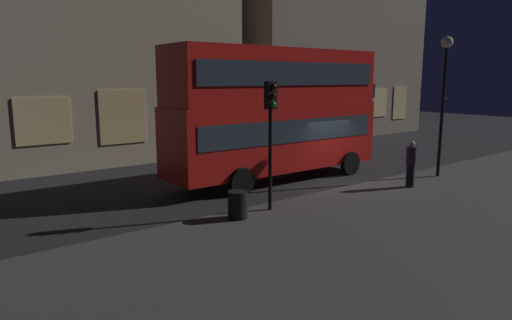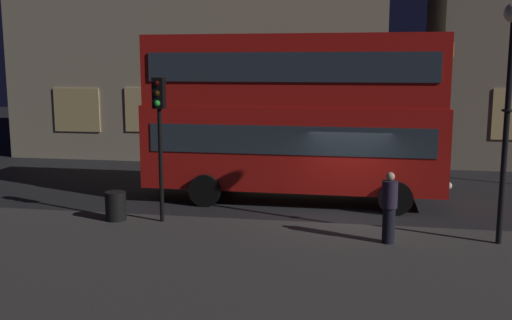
{
  "view_description": "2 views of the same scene",
  "coord_description": "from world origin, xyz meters",
  "views": [
    {
      "loc": [
        -14.17,
        -12.38,
        4.25
      ],
      "look_at": [
        -3.88,
        0.83,
        1.25
      ],
      "focal_mm": 31.81,
      "sensor_mm": 36.0,
      "label": 1
    },
    {
      "loc": [
        0.24,
        -16.99,
        4.54
      ],
      "look_at": [
        -3.0,
        1.34,
        1.48
      ],
      "focal_mm": 40.96,
      "sensor_mm": 36.0,
      "label": 2
    }
  ],
  "objects": [
    {
      "name": "sidewalk_slab",
      "position": [
        0.0,
        -5.93,
        0.06
      ],
      "size": [
        44.0,
        9.96,
        0.12
      ],
      "primitive_type": "cube",
      "color": "#423F3D",
      "rests_on": "ground"
    },
    {
      "name": "ground_plane",
      "position": [
        0.0,
        0.0,
        0.0
      ],
      "size": [
        80.0,
        80.0,
        0.0
      ],
      "primitive_type": "plane",
      "color": "#232326"
    },
    {
      "name": "litter_bin",
      "position": [
        -6.54,
        -1.69,
        0.53
      ],
      "size": [
        0.59,
        0.59,
        0.83
      ],
      "primitive_type": "cylinder",
      "color": "black",
      "rests_on": "sidewalk_slab"
    },
    {
      "name": "traffic_light_near_kerb",
      "position": [
        -5.2,
        -1.61,
        3.04
      ],
      "size": [
        0.33,
        0.37,
        4.06
      ],
      "rotation": [
        0.0,
        0.0,
        -0.05
      ],
      "color": "black",
      "rests_on": "sidewalk_slab"
    },
    {
      "name": "traffic_light_far_side",
      "position": [
        8.64,
        5.37,
        2.85
      ],
      "size": [
        0.37,
        0.39,
        3.97
      ],
      "rotation": [
        0.0,
        0.0,
        3.36
      ],
      "color": "black",
      "rests_on": "ground"
    },
    {
      "name": "street_lamp",
      "position": [
        3.76,
        -2.12,
        4.27
      ],
      "size": [
        0.47,
        0.47,
        5.85
      ],
      "color": "black",
      "rests_on": "sidewalk_slab"
    },
    {
      "name": "building_plain_facade",
      "position": [
        11.72,
        12.83,
        9.04
      ],
      "size": [
        15.99,
        7.88,
        18.07
      ],
      "color": "gray",
      "rests_on": "ground"
    },
    {
      "name": "pedestrian",
      "position": [
        1.05,
        -2.55,
        1.04
      ],
      "size": [
        0.39,
        0.39,
        1.8
      ],
      "rotation": [
        0.0,
        0.0,
        4.04
      ],
      "color": "black",
      "rests_on": "sidewalk_slab"
    },
    {
      "name": "double_decker_bus",
      "position": [
        -1.89,
        2.04,
        3.04
      ],
      "size": [
        9.88,
        2.83,
        5.46
      ],
      "rotation": [
        0.0,
        0.0,
        -0.01
      ],
      "color": "red",
      "rests_on": "ground"
    }
  ]
}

